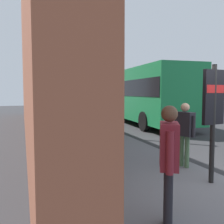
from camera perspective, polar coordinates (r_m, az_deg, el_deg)
The scene contains 12 objects.
ground at distance 11.08m, azimuth 8.69°, elevation -5.82°, with size 60.00×60.00×0.00m, color #2D2D30.
sidewalk_pavement at distance 12.01m, azimuth -7.65°, elevation -4.72°, with size 24.00×3.50×0.12m, color slate.
station_facade at distance 12.78m, azimuth -18.09°, elevation 13.83°, with size 22.00×0.65×8.20m.
bicycle_beside_lamp at distance 6.18m, azimuth -5.02°, elevation -9.20°, with size 0.48×1.77×0.97m.
bicycle_by_door at distance 7.06m, azimuth -6.97°, elevation -7.49°, with size 0.57×1.74×0.97m.
bicycle_nearest_sign at distance 7.91m, azimuth -8.03°, elevation -6.21°, with size 0.63×1.72×0.97m.
bicycle_leaning_wall at distance 8.73m, azimuth -8.96°, elevation -5.21°, with size 0.48×1.77×0.97m.
transit_info_sign at distance 5.47m, azimuth 21.88°, elevation 1.53°, with size 0.17×0.56×2.40m.
city_bus at distance 16.37m, azimuth 6.51°, elevation 4.26°, with size 10.63×3.13×3.35m.
pedestrian_crossing_street at distance 6.48m, azimuth 16.08°, elevation -3.50°, with size 0.59×0.34×1.59m.
pedestrian_near_bus at distance 3.56m, azimuth 12.69°, elevation -9.09°, with size 0.57×0.44×1.67m.
street_lamp at distance 10.90m, azimuth 1.49°, elevation 11.68°, with size 0.28×0.28×5.46m.
Camera 1 is at (-3.61, 4.16, 1.97)m, focal length 40.55 mm.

